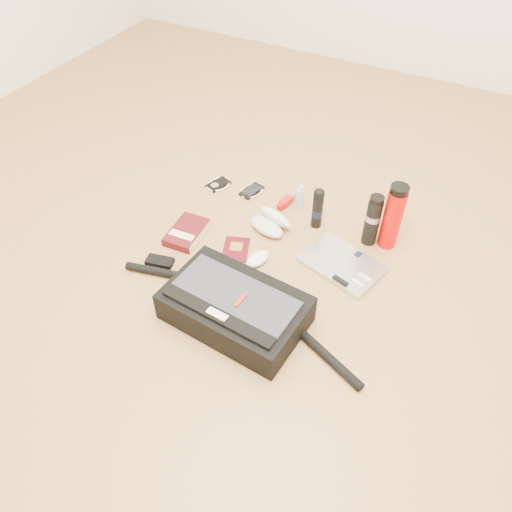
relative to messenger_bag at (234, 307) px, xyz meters
The scene contains 14 objects.
ground 0.22m from the messenger_bag, 94.33° to the left, with size 4.00×4.00×0.00m, color #A97A46.
messenger_bag is the anchor object (origin of this frame).
laptop 0.49m from the messenger_bag, 59.57° to the left, with size 0.35×0.29×0.03m.
book 0.49m from the messenger_bag, 143.57° to the left, with size 0.14×0.20×0.04m.
passport 0.36m from the messenger_bag, 118.75° to the left, with size 0.15×0.17×0.01m.
mouse 0.30m from the messenger_bag, 101.44° to the left, with size 0.09×0.12×0.03m.
sunglasses_case 0.50m from the messenger_bag, 101.58° to the left, with size 0.20×0.19×0.10m.
ipod 0.79m from the messenger_bag, 125.06° to the left, with size 0.12×0.12×0.01m.
phone 0.74m from the messenger_bag, 113.37° to the left, with size 0.11×0.13×0.01m.
inhaler 0.68m from the messenger_bag, 99.45° to the left, with size 0.04×0.12×0.03m.
spray_bottle 0.68m from the messenger_bag, 94.21° to the left, with size 0.04×0.04×0.12m.
aerosol_can 0.60m from the messenger_bag, 84.18° to the left, with size 0.05×0.05×0.19m.
thermos_black 0.68m from the messenger_bag, 64.28° to the left, with size 0.08×0.08×0.23m.
thermos_red 0.73m from the messenger_bag, 60.04° to the left, with size 0.10×0.10×0.29m.
Camera 1 is at (0.59, -1.15, 1.42)m, focal length 35.00 mm.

